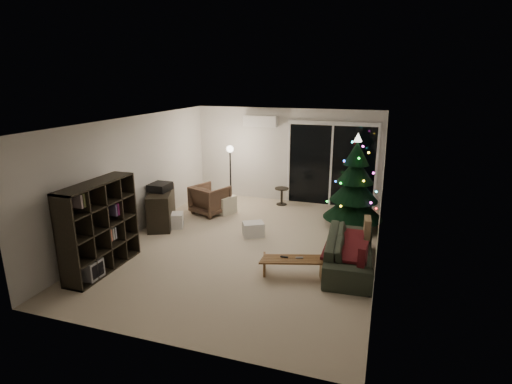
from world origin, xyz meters
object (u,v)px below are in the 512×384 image
media_cabinet (161,208)px  christmas_tree (355,182)px  bookshelf (90,226)px  coffee_table (293,268)px  sofa (350,251)px  armchair (210,199)px

media_cabinet → christmas_tree: size_ratio=0.61×
bookshelf → media_cabinet: 2.32m
christmas_tree → coffee_table: bearing=-105.7°
bookshelf → sofa: size_ratio=0.79×
bookshelf → christmas_tree: (4.18, 3.44, 0.27)m
coffee_table → media_cabinet: bearing=139.3°
christmas_tree → armchair: bearing=-178.4°
sofa → coffee_table: sofa is taller
media_cabinet → armchair: 1.29m
sofa → christmas_tree: (-0.12, 2.00, 0.77)m
sofa → armchair: bearing=58.7°
coffee_table → christmas_tree: 2.92m
armchair → christmas_tree: (3.44, 0.09, 0.70)m
media_cabinet → bookshelf: bearing=-113.7°
sofa → christmas_tree: size_ratio=0.95×
media_cabinet → christmas_tree: christmas_tree is taller
armchair → christmas_tree: 3.51m
armchair → coffee_table: (2.69, -2.59, -0.19)m
sofa → media_cabinet: bearing=75.6°
sofa → coffee_table: bearing=124.8°
bookshelf → christmas_tree: bearing=62.7°
media_cabinet → sofa: size_ratio=0.64×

